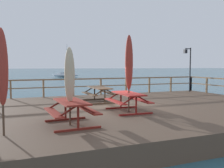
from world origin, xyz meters
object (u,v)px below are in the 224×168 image
object	(u,v)px
patio_umbrella_short_mid	(2,68)
sailboat_distant	(66,75)
patio_umbrella_tall_back_left	(129,63)
picnic_table_front_left	(99,91)
patio_umbrella_tall_front	(70,76)
picnic_table_mid_left	(128,98)
lamp_post_hooked	(188,63)
picnic_table_mid_centre	(71,107)

from	to	relation	value
patio_umbrella_short_mid	sailboat_distant	distance (m)	53.66
patio_umbrella_tall_back_left	picnic_table_front_left	bearing A→B (deg)	93.76
patio_umbrella_tall_front	patio_umbrella_tall_back_left	bearing A→B (deg)	28.24
picnic_table_mid_left	lamp_post_hooked	distance (m)	9.47
picnic_table_mid_left	sailboat_distant	world-z (taller)	sailboat_distant
picnic_table_mid_centre	patio_umbrella_tall_back_left	distance (m)	3.39
picnic_table_mid_centre	lamp_post_hooked	distance (m)	12.47
picnic_table_mid_left	patio_umbrella_short_mid	bearing A→B (deg)	-156.68
picnic_table_mid_centre	patio_umbrella_tall_front	world-z (taller)	patio_umbrella_tall_front
picnic_table_mid_left	patio_umbrella_tall_back_left	distance (m)	1.42
picnic_table_front_left	patio_umbrella_tall_front	world-z (taller)	patio_umbrella_tall_front
picnic_table_mid_centre	picnic_table_mid_left	bearing A→B (deg)	28.59
patio_umbrella_tall_front	sailboat_distant	world-z (taller)	sailboat_distant
picnic_table_mid_left	sailboat_distant	distance (m)	50.80
picnic_table_mid_centre	patio_umbrella_tall_back_left	world-z (taller)	patio_umbrella_tall_back_left
picnic_table_front_left	patio_umbrella_short_mid	xyz separation A→B (m)	(-4.45, -5.08, 1.26)
patio_umbrella_tall_front	patio_umbrella_short_mid	size ratio (longest dim) A/B	0.86
patio_umbrella_short_mid	lamp_post_hooked	distance (m)	14.30
lamp_post_hooked	picnic_table_mid_left	bearing A→B (deg)	-143.50
picnic_table_mid_centre	patio_umbrella_tall_back_left	bearing A→B (deg)	28.06
patio_umbrella_tall_back_left	lamp_post_hooked	xyz separation A→B (m)	(7.48, 5.57, 0.13)
picnic_table_front_left	picnic_table_mid_left	bearing A→B (deg)	-86.75
picnic_table_mid_left	patio_umbrella_tall_front	xyz separation A→B (m)	(-2.73, -1.50, 1.00)
patio_umbrella_tall_front	patio_umbrella_short_mid	bearing A→B (deg)	-165.30
patio_umbrella_tall_back_left	patio_umbrella_short_mid	bearing A→B (deg)	-156.98
picnic_table_mid_centre	lamp_post_hooked	size ratio (longest dim) A/B	0.60
picnic_table_front_left	patio_umbrella_tall_front	bearing A→B (deg)	-119.13
patio_umbrella_short_mid	lamp_post_hooked	size ratio (longest dim) A/B	0.89
picnic_table_mid_left	picnic_table_front_left	distance (m)	3.09
patio_umbrella_tall_back_left	sailboat_distant	world-z (taller)	sailboat_distant
patio_umbrella_tall_front	lamp_post_hooked	distance (m)	12.44
patio_umbrella_tall_back_left	sailboat_distant	size ratio (longest dim) A/B	0.40
picnic_table_front_left	patio_umbrella_short_mid	world-z (taller)	patio_umbrella_short_mid
patio_umbrella_tall_front	sailboat_distant	size ratio (longest dim) A/B	0.32
picnic_table_mid_centre	sailboat_distant	world-z (taller)	sailboat_distant
picnic_table_mid_left	patio_umbrella_tall_back_left	xyz separation A→B (m)	(0.03, -0.02, 1.42)
picnic_table_mid_centre	sailboat_distant	distance (m)	52.70
picnic_table_mid_left	picnic_table_front_left	size ratio (longest dim) A/B	1.01
picnic_table_mid_centre	lamp_post_hooked	xyz separation A→B (m)	(10.19, 7.02, 1.56)
picnic_table_mid_left	patio_umbrella_short_mid	size ratio (longest dim) A/B	0.70
patio_umbrella_tall_front	patio_umbrella_short_mid	world-z (taller)	patio_umbrella_short_mid
picnic_table_mid_centre	picnic_table_front_left	world-z (taller)	same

